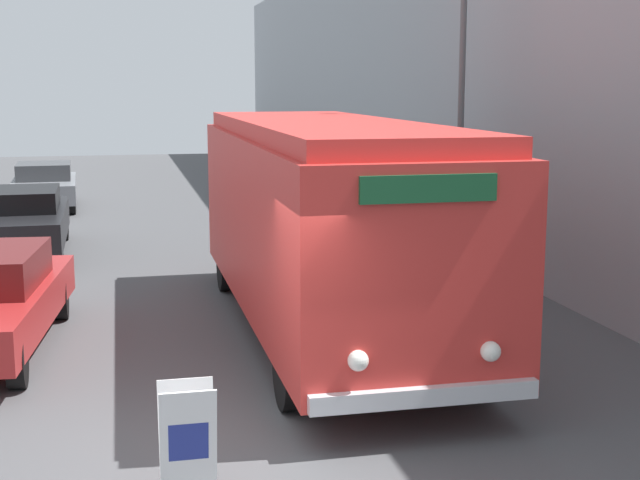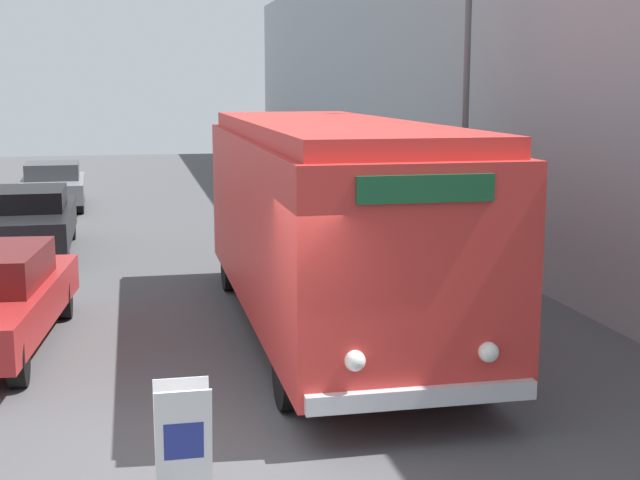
# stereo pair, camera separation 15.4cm
# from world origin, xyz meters

# --- Properties ---
(ground_plane) EXTENTS (80.00, 80.00, 0.00)m
(ground_plane) POSITION_xyz_m (0.00, 0.00, 0.00)
(ground_plane) COLOR #4C4C4F
(building_wall_right) EXTENTS (0.30, 60.00, 7.83)m
(building_wall_right) POSITION_xyz_m (6.61, 10.00, 3.91)
(building_wall_right) COLOR #9EA3A8
(building_wall_right) RESTS_ON ground_plane
(vintage_bus) EXTENTS (2.62, 9.18, 3.23)m
(vintage_bus) POSITION_xyz_m (2.09, 4.34, 1.81)
(vintage_bus) COLOR black
(vintage_bus) RESTS_ON ground_plane
(sign_board) EXTENTS (0.52, 0.40, 1.07)m
(sign_board) POSITION_xyz_m (-0.40, -0.74, 0.52)
(sign_board) COLOR gray
(sign_board) RESTS_ON ground_plane
(streetlamp) EXTENTS (0.36, 0.36, 7.47)m
(streetlamp) POSITION_xyz_m (5.32, 7.14, 4.74)
(streetlamp) COLOR #595E60
(streetlamp) RESTS_ON ground_plane
(parked_car_mid) EXTENTS (1.98, 4.79, 1.46)m
(parked_car_mid) POSITION_xyz_m (-3.10, 12.01, 0.75)
(parked_car_mid) COLOR black
(parked_car_mid) RESTS_ON ground_plane
(parked_car_far) EXTENTS (1.99, 4.28, 1.39)m
(parked_car_far) POSITION_xyz_m (-3.15, 19.48, 0.72)
(parked_car_far) COLOR black
(parked_car_far) RESTS_ON ground_plane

